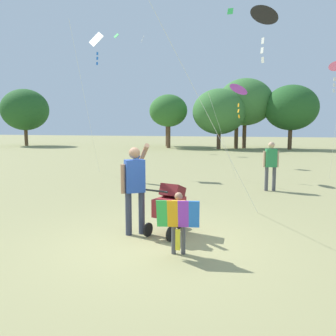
{
  "coord_description": "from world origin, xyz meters",
  "views": [
    {
      "loc": [
        1.72,
        -6.04,
        2.21
      ],
      "look_at": [
        -0.04,
        1.02,
        1.3
      ],
      "focal_mm": 37.24,
      "sensor_mm": 36.0,
      "label": 1
    }
  ],
  "objects_px": {
    "kite_adult_black": "(263,17)",
    "person_sitting_far": "(137,164)",
    "kite_green_novelty": "(238,90)",
    "person_red_shirt": "(271,162)",
    "person_adult_flyer": "(135,182)",
    "child_with_butterfly_kite": "(178,217)",
    "kite_blue_high": "(336,68)",
    "stroller": "(170,204)",
    "kite_orange_delta": "(96,44)"
  },
  "relations": [
    {
      "from": "kite_blue_high",
      "to": "person_sitting_far",
      "type": "bearing_deg",
      "value": -159.88
    },
    {
      "from": "kite_green_novelty",
      "to": "child_with_butterfly_kite",
      "type": "bearing_deg",
      "value": -93.39
    },
    {
      "from": "person_adult_flyer",
      "to": "stroller",
      "type": "distance_m",
      "value": 0.84
    },
    {
      "from": "child_with_butterfly_kite",
      "to": "person_sitting_far",
      "type": "bearing_deg",
      "value": 114.27
    },
    {
      "from": "person_adult_flyer",
      "to": "kite_blue_high",
      "type": "height_order",
      "value": "kite_blue_high"
    },
    {
      "from": "kite_adult_black",
      "to": "person_red_shirt",
      "type": "xyz_separation_m",
      "value": [
        0.43,
        3.19,
        -3.74
      ]
    },
    {
      "from": "person_adult_flyer",
      "to": "kite_adult_black",
      "type": "xyz_separation_m",
      "value": [
        2.41,
        2.32,
        3.65
      ]
    },
    {
      "from": "kite_green_novelty",
      "to": "kite_blue_high",
      "type": "relative_size",
      "value": 0.82
    },
    {
      "from": "stroller",
      "to": "kite_blue_high",
      "type": "xyz_separation_m",
      "value": [
        4.62,
        8.42,
        3.81
      ]
    },
    {
      "from": "child_with_butterfly_kite",
      "to": "person_red_shirt",
      "type": "xyz_separation_m",
      "value": [
        1.75,
        6.4,
        0.32
      ]
    },
    {
      "from": "kite_green_novelty",
      "to": "kite_orange_delta",
      "type": "bearing_deg",
      "value": 176.6
    },
    {
      "from": "person_adult_flyer",
      "to": "person_sitting_far",
      "type": "relative_size",
      "value": 1.52
    },
    {
      "from": "kite_adult_black",
      "to": "kite_green_novelty",
      "type": "bearing_deg",
      "value": 98.18
    },
    {
      "from": "person_adult_flyer",
      "to": "kite_blue_high",
      "type": "relative_size",
      "value": 0.39
    },
    {
      "from": "person_adult_flyer",
      "to": "kite_blue_high",
      "type": "bearing_deg",
      "value": 58.51
    },
    {
      "from": "person_sitting_far",
      "to": "kite_adult_black",
      "type": "bearing_deg",
      "value": -39.54
    },
    {
      "from": "kite_green_novelty",
      "to": "person_red_shirt",
      "type": "height_order",
      "value": "kite_green_novelty"
    },
    {
      "from": "person_red_shirt",
      "to": "person_sitting_far",
      "type": "relative_size",
      "value": 1.35
    },
    {
      "from": "person_red_shirt",
      "to": "kite_adult_black",
      "type": "bearing_deg",
      "value": -97.67
    },
    {
      "from": "stroller",
      "to": "kite_blue_high",
      "type": "height_order",
      "value": "kite_blue_high"
    },
    {
      "from": "kite_adult_black",
      "to": "kite_blue_high",
      "type": "xyz_separation_m",
      "value": [
        2.88,
        6.31,
        -0.3
      ]
    },
    {
      "from": "kite_green_novelty",
      "to": "person_sitting_far",
      "type": "height_order",
      "value": "kite_green_novelty"
    },
    {
      "from": "child_with_butterfly_kite",
      "to": "kite_green_novelty",
      "type": "height_order",
      "value": "kite_green_novelty"
    },
    {
      "from": "child_with_butterfly_kite",
      "to": "person_sitting_far",
      "type": "distance_m",
      "value": 7.52
    },
    {
      "from": "stroller",
      "to": "kite_green_novelty",
      "type": "bearing_deg",
      "value": 83.04
    },
    {
      "from": "stroller",
      "to": "kite_blue_high",
      "type": "bearing_deg",
      "value": 61.27
    },
    {
      "from": "kite_green_novelty",
      "to": "person_sitting_far",
      "type": "distance_m",
      "value": 5.01
    },
    {
      "from": "stroller",
      "to": "kite_orange_delta",
      "type": "distance_m",
      "value": 10.97
    },
    {
      "from": "stroller",
      "to": "person_red_shirt",
      "type": "height_order",
      "value": "person_red_shirt"
    },
    {
      "from": "child_with_butterfly_kite",
      "to": "person_red_shirt",
      "type": "relative_size",
      "value": 0.65
    },
    {
      "from": "kite_green_novelty",
      "to": "kite_adult_black",
      "type": "bearing_deg",
      "value": -81.82
    },
    {
      "from": "person_adult_flyer",
      "to": "stroller",
      "type": "relative_size",
      "value": 1.65
    },
    {
      "from": "person_adult_flyer",
      "to": "person_red_shirt",
      "type": "xyz_separation_m",
      "value": [
        2.84,
        5.51,
        -0.09
      ]
    },
    {
      "from": "person_red_shirt",
      "to": "person_sitting_far",
      "type": "height_order",
      "value": "person_red_shirt"
    },
    {
      "from": "kite_orange_delta",
      "to": "person_adult_flyer",
      "type": "bearing_deg",
      "value": -60.46
    },
    {
      "from": "kite_adult_black",
      "to": "kite_orange_delta",
      "type": "relative_size",
      "value": 0.77
    },
    {
      "from": "kite_adult_black",
      "to": "kite_green_novelty",
      "type": "distance_m",
      "value": 5.75
    },
    {
      "from": "kite_adult_black",
      "to": "kite_blue_high",
      "type": "distance_m",
      "value": 6.94
    },
    {
      "from": "person_adult_flyer",
      "to": "kite_orange_delta",
      "type": "xyz_separation_m",
      "value": [
        -4.69,
        8.28,
        4.7
      ]
    },
    {
      "from": "person_red_shirt",
      "to": "stroller",
      "type": "bearing_deg",
      "value": -112.29
    },
    {
      "from": "person_adult_flyer",
      "to": "person_red_shirt",
      "type": "distance_m",
      "value": 6.2
    },
    {
      "from": "person_adult_flyer",
      "to": "kite_orange_delta",
      "type": "relative_size",
      "value": 0.29
    },
    {
      "from": "kite_adult_black",
      "to": "person_red_shirt",
      "type": "distance_m",
      "value": 4.94
    },
    {
      "from": "child_with_butterfly_kite",
      "to": "person_sitting_far",
      "type": "xyz_separation_m",
      "value": [
        -3.09,
        6.85,
        0.06
      ]
    },
    {
      "from": "kite_adult_black",
      "to": "person_sitting_far",
      "type": "height_order",
      "value": "kite_adult_black"
    },
    {
      "from": "stroller",
      "to": "person_red_shirt",
      "type": "xyz_separation_m",
      "value": [
        2.17,
        5.3,
        0.36
      ]
    },
    {
      "from": "stroller",
      "to": "kite_green_novelty",
      "type": "xyz_separation_m",
      "value": [
        0.94,
        7.69,
        2.98
      ]
    },
    {
      "from": "person_adult_flyer",
      "to": "person_sitting_far",
      "type": "xyz_separation_m",
      "value": [
        -2.0,
        5.96,
        -0.35
      ]
    },
    {
      "from": "kite_adult_black",
      "to": "kite_orange_delta",
      "type": "height_order",
      "value": "kite_orange_delta"
    },
    {
      "from": "kite_green_novelty",
      "to": "kite_blue_high",
      "type": "xyz_separation_m",
      "value": [
        3.68,
        0.73,
        0.83
      ]
    }
  ]
}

